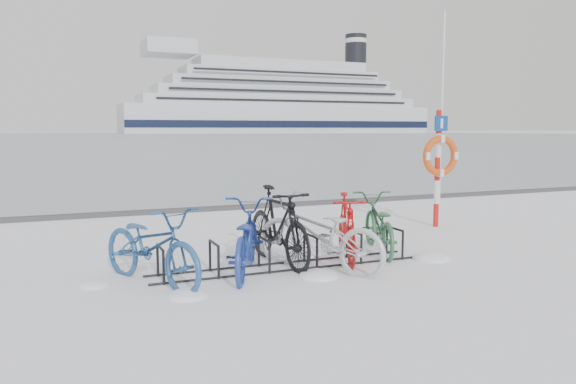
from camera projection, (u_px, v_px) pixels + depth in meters
The scene contains 13 objects.
ground at pixel (288, 267), 8.04m from camera, with size 900.00×900.00×0.00m, color white.
ice_sheet at pixel (66, 136), 150.21m from camera, with size 400.00×298.00×0.02m, color #A6B4BC.
quay_edge at pixel (193, 210), 13.44m from camera, with size 400.00×0.25×0.10m, color #3F3F42.
bike_rack at pixel (288, 255), 8.02m from camera, with size 4.00×0.48×0.46m.
lifebuoy_station at pixel (440, 156), 11.19m from camera, with size 0.82×0.23×4.27m.
cruise_ferry at pixel (279, 105), 252.22m from camera, with size 140.19×26.44×46.06m.
bike_0 at pixel (151, 243), 7.15m from camera, with size 0.70×2.02×1.06m, color #265087.
bike_1 at pixel (245, 236), 7.70m from camera, with size 0.68×1.96×1.03m, color navy.
bike_2 at pixel (278, 224), 8.21m from camera, with size 0.56×1.97×1.18m, color black.
bike_3 at pixel (318, 231), 7.83m from camera, with size 0.74×2.11×1.11m, color #B9BDC2.
bike_4 at pixel (347, 226), 8.44m from camera, with size 0.49×1.74×1.04m, color red.
bike_5 at pixel (378, 222), 9.02m from camera, with size 0.65×1.86×0.97m, color #2E6540.
snow_drifts at pixel (320, 269), 7.96m from camera, with size 5.34×1.94×0.21m.
Camera 1 is at (-3.02, -7.26, 1.98)m, focal length 35.00 mm.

